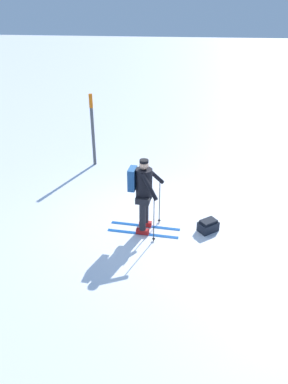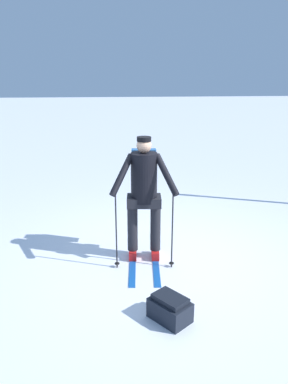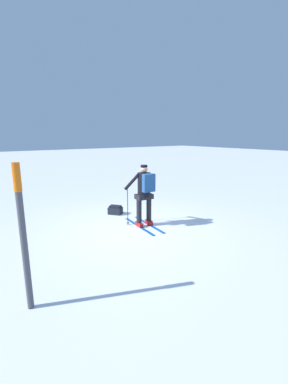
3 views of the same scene
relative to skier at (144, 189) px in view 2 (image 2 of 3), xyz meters
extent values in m
plane|color=white|center=(0.02, -0.32, -1.07)|extent=(80.00, 80.00, 0.00)
cube|color=#144C9E|center=(-0.04, -0.16, -1.06)|extent=(1.69, 0.24, 0.01)
cube|color=red|center=(-0.04, -0.16, -1.00)|extent=(0.31, 0.14, 0.12)
cylinder|color=black|center=(-0.04, -0.16, -0.56)|extent=(0.15, 0.15, 0.77)
cube|color=#144C9E|center=(-0.01, 0.17, -1.06)|extent=(1.69, 0.24, 0.01)
cube|color=red|center=(-0.01, 0.17, -1.00)|extent=(0.31, 0.14, 0.12)
cylinder|color=black|center=(-0.01, 0.17, -0.56)|extent=(0.15, 0.15, 0.77)
cube|color=black|center=(-0.02, 0.00, -0.17)|extent=(0.36, 0.51, 0.14)
cylinder|color=black|center=(-0.02, 0.00, 0.18)|extent=(0.37, 0.37, 0.70)
sphere|color=tan|center=(-0.02, 0.00, 0.63)|extent=(0.21, 0.21, 0.21)
cylinder|color=black|center=(-0.02, 0.00, 0.72)|extent=(0.20, 0.20, 0.06)
cube|color=navy|center=(0.24, -0.02, 0.27)|extent=(0.19, 0.37, 0.51)
cylinder|color=black|center=(-0.36, -0.36, -0.48)|extent=(0.02, 0.02, 1.17)
cylinder|color=black|center=(-0.36, -0.36, -1.01)|extent=(0.07, 0.07, 0.01)
cylinder|color=black|center=(-0.23, -0.28, 0.26)|extent=(0.48, 0.33, 0.53)
cylinder|color=black|center=(-0.29, 0.41, -0.48)|extent=(0.02, 0.02, 1.17)
cylinder|color=black|center=(-0.29, 0.41, -1.01)|extent=(0.07, 0.07, 0.01)
cylinder|color=black|center=(-0.17, 0.32, 0.26)|extent=(0.44, 0.39, 0.53)
cube|color=black|center=(-1.53, -0.13, -0.95)|extent=(0.54, 0.51, 0.23)
cube|color=black|center=(-1.53, -0.13, -0.80)|extent=(0.44, 0.42, 0.06)
camera|label=1|loc=(-0.83, 7.34, 3.99)|focal=35.00mm
camera|label=2|loc=(-5.06, 0.51, 1.57)|focal=35.00mm
camera|label=3|loc=(5.91, -4.19, 1.60)|focal=24.00mm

